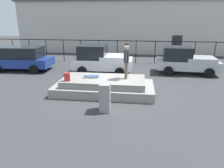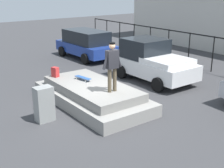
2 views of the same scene
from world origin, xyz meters
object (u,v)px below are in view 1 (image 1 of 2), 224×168
car_white_pickup_mid (101,59)px  car_silver_pickup_far (185,61)px  skateboarder (126,59)px  utility_box (105,97)px  car_blue_hatchback_near (21,58)px  skateboard (91,76)px  backpack (67,77)px

car_white_pickup_mid → car_silver_pickup_far: (5.87, 0.55, -0.05)m
car_silver_pickup_far → skateboarder: bearing=-130.7°
car_white_pickup_mid → utility_box: size_ratio=3.39×
car_blue_hatchback_near → car_silver_pickup_far: bearing=2.8°
skateboard → car_blue_hatchback_near: car_blue_hatchback_near is taller
car_blue_hatchback_near → skateboarder: bearing=-25.9°
skateboarder → backpack: (-2.88, -0.80, -0.82)m
car_silver_pickup_far → utility_box: size_ratio=3.54×
backpack → car_white_pickup_mid: (0.86, 4.72, -0.04)m
car_silver_pickup_far → utility_box: (-4.58, -6.78, -0.30)m
skateboard → car_silver_pickup_far: car_silver_pickup_far is taller
utility_box → car_silver_pickup_far: bearing=53.7°
skateboarder → car_white_pickup_mid: 4.49m
backpack → car_white_pickup_mid: bearing=-116.3°
backpack → car_white_pickup_mid: 4.80m
backpack → car_blue_hatchback_near: (-5.10, 4.69, -0.07)m
backpack → utility_box: 2.65m
skateboard → car_blue_hatchback_near: 7.37m
utility_box → backpack: bearing=142.6°
car_blue_hatchback_near → utility_box: bearing=-40.5°
skateboarder → utility_box: skateboarder is taller
car_blue_hatchback_near → car_white_pickup_mid: 5.96m
skateboarder → skateboard: size_ratio=2.15×
skateboard → backpack: backpack is taller
car_blue_hatchback_near → car_silver_pickup_far: 11.84m
car_white_pickup_mid → utility_box: bearing=-78.3°
skateboarder → car_silver_pickup_far: skateboarder is taller
car_blue_hatchback_near → utility_box: (7.25, -6.20, -0.31)m
skateboarder → utility_box: (-0.74, -2.31, -1.21)m
car_white_pickup_mid → backpack: bearing=-100.3°
skateboard → car_white_pickup_mid: (-0.22, 4.04, 0.07)m
skateboarder → backpack: skateboarder is taller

